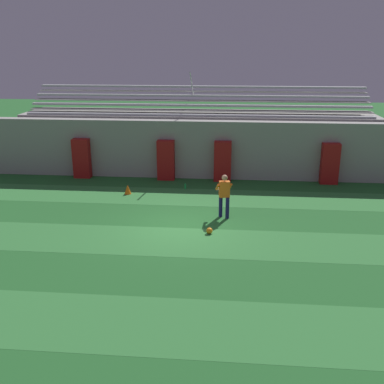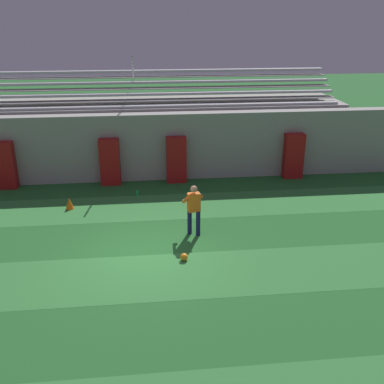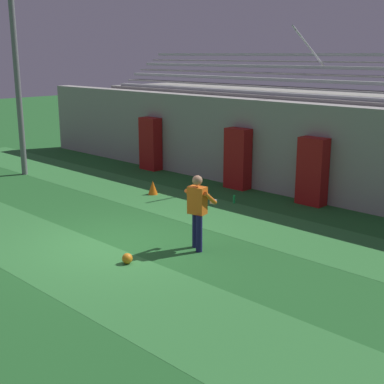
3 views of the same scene
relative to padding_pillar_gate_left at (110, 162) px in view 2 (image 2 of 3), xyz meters
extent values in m
plane|color=#236028|center=(1.36, -5.95, -0.96)|extent=(80.00, 80.00, 0.00)
cube|color=#337A38|center=(1.36, -7.27, -0.96)|extent=(28.00, 2.34, 0.01)
cube|color=#337A38|center=(1.36, -2.59, -0.96)|extent=(28.00, 2.34, 0.01)
cube|color=#999691|center=(1.36, 0.55, 0.44)|extent=(24.00, 0.60, 2.80)
cube|color=maroon|center=(0.00, 0.00, 0.00)|extent=(0.81, 0.44, 1.92)
cube|color=maroon|center=(2.72, 0.00, 0.00)|extent=(0.81, 0.44, 1.92)
cube|color=maroon|center=(-4.15, 0.00, 0.00)|extent=(0.81, 0.44, 1.92)
cube|color=maroon|center=(7.71, 0.00, 0.00)|extent=(0.81, 0.44, 1.92)
cube|color=#999691|center=(1.36, 2.55, 0.49)|extent=(18.00, 3.20, 2.90)
cube|color=#B7B7BC|center=(1.36, 1.30, 1.99)|extent=(17.10, 0.36, 0.10)
cube|color=#999691|center=(1.36, 1.10, 1.76)|extent=(17.10, 0.60, 0.04)
cube|color=#B7B7BC|center=(1.36, 2.00, 2.39)|extent=(17.10, 0.36, 0.10)
cube|color=#999691|center=(1.36, 1.80, 2.16)|extent=(17.10, 0.60, 0.04)
cube|color=#B7B7BC|center=(1.36, 2.70, 2.79)|extent=(17.10, 0.36, 0.10)
cube|color=#999691|center=(1.36, 2.50, 2.56)|extent=(17.10, 0.60, 0.04)
cube|color=#B7B7BC|center=(1.36, 3.40, 3.19)|extent=(17.10, 0.36, 0.10)
cube|color=#999691|center=(1.36, 3.20, 2.96)|extent=(17.10, 0.60, 0.04)
cylinder|color=#B7B7BC|center=(1.06, 2.10, 3.44)|extent=(0.06, 1.93, 1.25)
cylinder|color=#19194C|center=(2.77, -4.83, -0.55)|extent=(0.17, 0.17, 0.82)
cylinder|color=#19194C|center=(3.03, -4.99, -0.55)|extent=(0.17, 0.17, 0.82)
cube|color=orange|center=(2.90, -4.91, 0.16)|extent=(0.42, 0.31, 0.60)
sphere|color=#A37556|center=(2.90, -4.91, 0.60)|extent=(0.22, 0.22, 0.22)
cylinder|color=orange|center=(2.64, -4.82, 0.21)|extent=(0.19, 0.49, 0.37)
cylinder|color=orange|center=(3.11, -4.72, 0.21)|extent=(0.19, 0.49, 0.37)
cube|color=silver|center=(2.64, -4.62, 0.08)|extent=(0.13, 0.13, 0.08)
cube|color=silver|center=(3.03, -4.54, 0.08)|extent=(0.13, 0.13, 0.08)
sphere|color=orange|center=(2.44, -6.51, -0.85)|extent=(0.22, 0.22, 0.22)
cone|color=orange|center=(-1.35, -2.41, -0.75)|extent=(0.30, 0.30, 0.42)
cylinder|color=green|center=(1.08, -1.45, -0.84)|extent=(0.07, 0.07, 0.24)
camera|label=1|loc=(3.11, -20.78, 5.14)|focal=42.00mm
camera|label=2|loc=(1.46, -17.71, 5.65)|focal=42.00mm
camera|label=3|loc=(10.53, -12.94, 3.21)|focal=50.00mm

